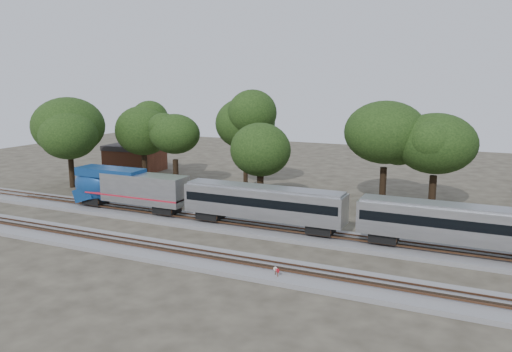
# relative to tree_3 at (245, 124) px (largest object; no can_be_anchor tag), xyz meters

# --- Properties ---
(ground) EXTENTS (160.00, 160.00, 0.00)m
(ground) POSITION_rel_tree_3_xyz_m (10.26, -24.51, -9.44)
(ground) COLOR #383328
(ground) RESTS_ON ground
(track_far) EXTENTS (160.00, 5.00, 0.73)m
(track_far) POSITION_rel_tree_3_xyz_m (10.26, -18.51, -9.23)
(track_far) COLOR slate
(track_far) RESTS_ON ground
(track_near) EXTENTS (160.00, 5.00, 0.73)m
(track_near) POSITION_rel_tree_3_xyz_m (10.26, -28.51, -9.23)
(track_near) COLOR slate
(track_near) RESTS_ON ground
(switch_stand_red) EXTENTS (0.33, 0.16, 1.09)m
(switch_stand_red) POSITION_rel_tree_3_xyz_m (17.27, -30.08, -8.74)
(switch_stand_red) COLOR #512D19
(switch_stand_red) RESTS_ON ground
(switch_stand_white) EXTENTS (0.34, 0.06, 1.06)m
(switch_stand_white) POSITION_rel_tree_3_xyz_m (16.94, -29.75, -8.76)
(switch_stand_white) COLOR #512D19
(switch_stand_white) RESTS_ON ground
(switch_lever) EXTENTS (0.56, 0.41, 0.30)m
(switch_lever) POSITION_rel_tree_3_xyz_m (17.71, -29.71, -9.29)
(switch_lever) COLOR #512D19
(switch_lever) RESTS_ON ground
(brick_building) EXTENTS (9.86, 7.34, 4.49)m
(brick_building) POSITION_rel_tree_3_xyz_m (-23.92, 5.13, -7.17)
(brick_building) COLOR brown
(brick_building) RESTS_ON ground
(tree_0) EXTENTS (9.13, 9.13, 12.88)m
(tree_0) POSITION_rel_tree_3_xyz_m (-23.49, -10.11, -0.46)
(tree_0) COLOR black
(tree_0) RESTS_ON ground
(tree_1) EXTENTS (8.10, 8.10, 11.42)m
(tree_1) POSITION_rel_tree_3_xyz_m (-16.15, -2.43, -1.48)
(tree_1) COLOR black
(tree_1) RESTS_ON ground
(tree_2) EXTENTS (8.14, 8.14, 11.47)m
(tree_2) POSITION_rel_tree_3_xyz_m (-8.93, -4.73, -1.45)
(tree_2) COLOR black
(tree_2) RESTS_ON ground
(tree_3) EXTENTS (9.60, 9.60, 13.54)m
(tree_3) POSITION_rel_tree_3_xyz_m (0.00, 0.00, 0.00)
(tree_3) COLOR black
(tree_3) RESTS_ON ground
(tree_4) EXTENTS (7.21, 7.21, 10.16)m
(tree_4) POSITION_rel_tree_3_xyz_m (6.14, -8.47, -2.37)
(tree_4) COLOR black
(tree_4) RESTS_ON ground
(tree_5) EXTENTS (9.48, 9.48, 13.36)m
(tree_5) POSITION_rel_tree_3_xyz_m (20.28, -2.95, -0.13)
(tree_5) COLOR black
(tree_5) RESTS_ON ground
(tree_6) EXTENTS (8.41, 8.41, 11.86)m
(tree_6) POSITION_rel_tree_3_xyz_m (26.12, -3.04, -1.18)
(tree_6) COLOR black
(tree_6) RESTS_ON ground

